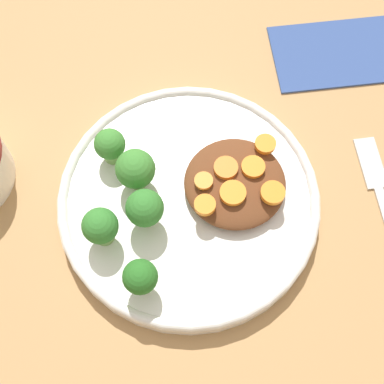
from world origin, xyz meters
name	(u,v)px	position (x,y,z in m)	size (l,w,h in m)	color
ground_plane	(192,205)	(0.00, 0.00, 0.00)	(4.00, 4.00, 0.00)	tan
plate	(192,200)	(0.00, 0.00, 0.01)	(0.28, 0.28, 0.03)	white
stew_mound	(238,183)	(0.05, 0.01, 0.03)	(0.11, 0.10, 0.02)	brown
broccoli_floret_0	(139,170)	(-0.05, 0.02, 0.05)	(0.04, 0.04, 0.05)	#759E51
broccoli_floret_1	(148,209)	(-0.04, -0.02, 0.05)	(0.04, 0.04, 0.05)	#7FA85B
broccoli_floret_2	(144,278)	(-0.05, -0.09, 0.05)	(0.03, 0.03, 0.05)	#7FA85B
broccoli_floret_3	(113,146)	(-0.08, 0.05, 0.05)	(0.03, 0.03, 0.04)	#7FA85B
broccoli_floret_4	(104,227)	(-0.09, -0.04, 0.05)	(0.04, 0.04, 0.05)	#759E51
carrot_slice_0	(236,193)	(0.04, -0.01, 0.05)	(0.03, 0.03, 0.01)	orange
carrot_slice_1	(229,168)	(0.04, 0.02, 0.05)	(0.03, 0.03, 0.01)	orange
carrot_slice_2	(268,144)	(0.08, 0.05, 0.05)	(0.02, 0.02, 0.01)	orange
carrot_slice_3	(207,181)	(0.02, 0.01, 0.05)	(0.02, 0.02, 0.00)	orange
carrot_slice_4	(208,205)	(0.02, -0.02, 0.05)	(0.02, 0.02, 0.01)	orange
carrot_slice_5	(256,167)	(0.07, 0.02, 0.05)	(0.02, 0.02, 0.01)	orange
carrot_slice_6	(276,193)	(0.08, -0.01, 0.05)	(0.02, 0.02, 0.01)	orange
napkin	(338,53)	(0.18, 0.20, 0.00)	(0.16, 0.11, 0.01)	#334C8C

